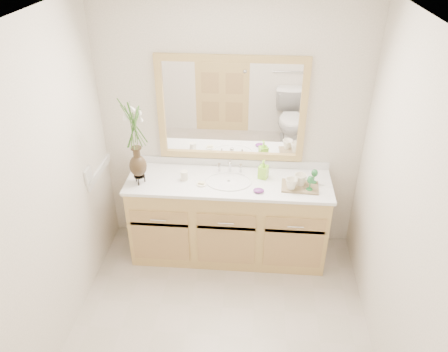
# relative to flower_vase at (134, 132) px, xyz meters

# --- Properties ---
(floor) EXTENTS (2.60, 2.60, 0.00)m
(floor) POSITION_rel_flower_vase_xyz_m (0.79, -0.91, -1.33)
(floor) COLOR #BFB2A3
(floor) RESTS_ON ground
(ceiling) EXTENTS (2.40, 2.60, 0.02)m
(ceiling) POSITION_rel_flower_vase_xyz_m (0.79, -0.91, 1.07)
(ceiling) COLOR white
(ceiling) RESTS_ON wall_back
(wall_back) EXTENTS (2.40, 0.02, 2.40)m
(wall_back) POSITION_rel_flower_vase_xyz_m (0.79, 0.39, -0.13)
(wall_back) COLOR white
(wall_back) RESTS_ON floor
(wall_left) EXTENTS (0.02, 2.60, 2.40)m
(wall_left) POSITION_rel_flower_vase_xyz_m (-0.41, -0.91, -0.13)
(wall_left) COLOR white
(wall_left) RESTS_ON floor
(wall_right) EXTENTS (0.02, 2.60, 2.40)m
(wall_right) POSITION_rel_flower_vase_xyz_m (1.99, -0.91, -0.13)
(wall_right) COLOR white
(wall_right) RESTS_ON floor
(vanity) EXTENTS (1.80, 0.55, 0.80)m
(vanity) POSITION_rel_flower_vase_xyz_m (0.79, 0.10, -0.93)
(vanity) COLOR tan
(vanity) RESTS_ON floor
(counter) EXTENTS (1.84, 0.57, 0.03)m
(counter) POSITION_rel_flower_vase_xyz_m (0.79, 0.10, -0.51)
(counter) COLOR white
(counter) RESTS_ON vanity
(sink) EXTENTS (0.38, 0.34, 0.23)m
(sink) POSITION_rel_flower_vase_xyz_m (0.79, 0.08, -0.55)
(sink) COLOR white
(sink) RESTS_ON counter
(mirror) EXTENTS (1.32, 0.04, 0.97)m
(mirror) POSITION_rel_flower_vase_xyz_m (0.79, 0.37, 0.08)
(mirror) COLOR white
(mirror) RESTS_ON wall_back
(switch_plate) EXTENTS (0.02, 0.12, 0.12)m
(switch_plate) POSITION_rel_flower_vase_xyz_m (-0.40, -0.15, -0.35)
(switch_plate) COLOR white
(switch_plate) RESTS_ON wall_left
(flower_vase) EXTENTS (0.18, 0.18, 0.73)m
(flower_vase) POSITION_rel_flower_vase_xyz_m (0.00, 0.00, 0.00)
(flower_vase) COLOR black
(flower_vase) RESTS_ON counter
(tumbler) EXTENTS (0.07, 0.07, 0.09)m
(tumbler) POSITION_rel_flower_vase_xyz_m (0.39, 0.09, -0.45)
(tumbler) COLOR white
(tumbler) RESTS_ON counter
(soap_dish) EXTENTS (0.09, 0.09, 0.03)m
(soap_dish) POSITION_rel_flower_vase_xyz_m (0.55, 0.01, -0.49)
(soap_dish) COLOR white
(soap_dish) RESTS_ON counter
(soap_bottle) EXTENTS (0.09, 0.09, 0.16)m
(soap_bottle) POSITION_rel_flower_vase_xyz_m (1.09, 0.18, -0.42)
(soap_bottle) COLOR #91E335
(soap_bottle) RESTS_ON counter
(purple_dish) EXTENTS (0.10, 0.08, 0.03)m
(purple_dish) POSITION_rel_flower_vase_xyz_m (1.06, -0.07, -0.48)
(purple_dish) COLOR #652673
(purple_dish) RESTS_ON counter
(tray) EXTENTS (0.33, 0.23, 0.02)m
(tray) POSITION_rel_flower_vase_xyz_m (1.42, 0.04, -0.49)
(tray) COLOR olive
(tray) RESTS_ON counter
(mug_left) EXTENTS (0.12, 0.11, 0.10)m
(mug_left) POSITION_rel_flower_vase_xyz_m (1.33, -0.01, -0.43)
(mug_left) COLOR white
(mug_left) RESTS_ON tray
(mug_right) EXTENTS (0.15, 0.15, 0.11)m
(mug_right) POSITION_rel_flower_vase_xyz_m (1.42, 0.06, -0.43)
(mug_right) COLOR white
(mug_right) RESTS_ON tray
(goblet_front) EXTENTS (0.06, 0.06, 0.13)m
(goblet_front) POSITION_rel_flower_vase_xyz_m (1.49, -0.01, -0.39)
(goblet_front) COLOR #246D34
(goblet_front) RESTS_ON tray
(goblet_back) EXTENTS (0.06, 0.06, 0.13)m
(goblet_back) POSITION_rel_flower_vase_xyz_m (1.54, 0.11, -0.39)
(goblet_back) COLOR #246D34
(goblet_back) RESTS_ON tray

